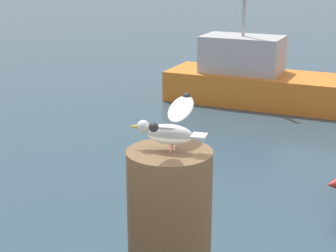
% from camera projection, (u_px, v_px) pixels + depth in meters
% --- Properties ---
extents(mooring_post, '(0.42, 0.42, 1.03)m').
position_uv_depth(mooring_post, '(169.00, 246.00, 2.82)').
color(mooring_post, '#4C3823').
rests_on(mooring_post, harbor_quay).
extents(seagull, '(0.39, 0.58, 0.23)m').
position_uv_depth(seagull, '(169.00, 127.00, 2.64)').
color(seagull, '#C66D60').
rests_on(seagull, mooring_post).
extents(boat_orange, '(6.07, 3.94, 4.59)m').
position_uv_depth(boat_orange, '(301.00, 86.00, 12.60)').
color(boat_orange, orange).
rests_on(boat_orange, ground_plane).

